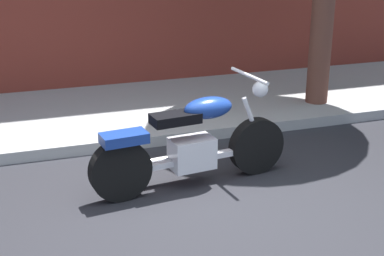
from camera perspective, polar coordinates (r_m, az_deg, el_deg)
ground_plane at (r=5.45m, az=1.56°, el=-7.83°), size 60.00×60.00×0.00m
sidewalk at (r=8.01m, az=-5.59°, el=1.76°), size 21.36×2.54×0.14m
motorcycle at (r=5.68m, az=-0.04°, el=-1.70°), size 2.14×0.70×1.11m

